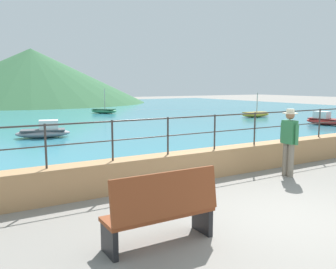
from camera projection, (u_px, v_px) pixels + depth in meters
The scene contains 11 objects.
ground_plane at pixel (295, 219), 6.34m from camera, with size 120.00×120.00×0.00m, color gray.
promenade_wall at pixel (192, 165), 9.01m from camera, with size 20.00×0.56×0.70m, color tan.
railing at pixel (192, 127), 8.88m from camera, with size 18.44×0.04×0.90m.
lake_water at pixel (28, 115), 28.25m from camera, with size 64.00×44.32×0.06m, color teal.
hill_main at pixel (32, 76), 45.54m from camera, with size 28.85×28.85×6.91m, color #33663D.
bench_main at pixel (162, 209), 5.22m from camera, with size 1.71×0.57×1.13m.
person_walking at pixel (289, 139), 9.18m from camera, with size 0.38×0.57×1.75m.
boat_0 at pixel (325, 120), 20.78m from camera, with size 1.24×2.41×0.76m.
boat_4 at pixel (44, 131), 15.70m from camera, with size 2.45×1.42×0.76m.
boat_5 at pixel (256, 114), 25.71m from camera, with size 2.37×1.09×1.74m.
boat_7 at pixel (104, 111), 29.10m from camera, with size 2.14×2.36×2.02m.
Camera 1 is at (-5.07, -4.04, 2.36)m, focal length 38.28 mm.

